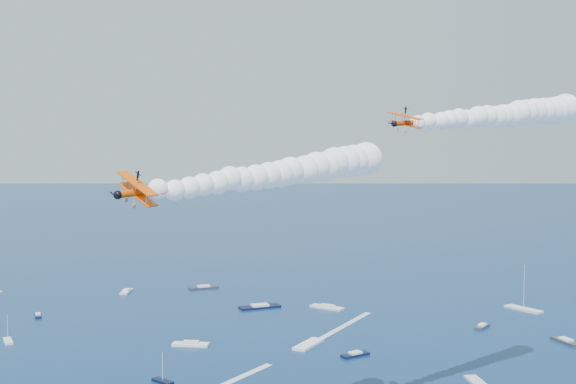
{
  "coord_description": "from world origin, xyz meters",
  "views": [
    {
      "loc": [
        -7.95,
        -84.21,
        57.72
      ],
      "look_at": [
        1.61,
        23.46,
        50.12
      ],
      "focal_mm": 43.4,
      "sensor_mm": 36.0,
      "label": 1
    }
  ],
  "objects": [
    {
      "name": "biplane_trail",
      "position": [
        -19.92,
        12.61,
        51.01
      ],
      "size": [
        11.75,
        12.3,
        8.24
      ],
      "primitive_type": null,
      "rotation": [
        -0.36,
        0.07,
        3.8
      ],
      "color": "#E34C04"
    },
    {
      "name": "biplane_lead",
      "position": [
        23.14,
        34.3,
        61.24
      ],
      "size": [
        9.71,
        10.54,
        6.34
      ],
      "primitive_type": null,
      "rotation": [
        -0.2,
        0.07,
        3.68
      ],
      "color": "#D83B04"
    },
    {
      "name": "smoke_trail_trail",
      "position": [
        -0.12,
        28.04,
        52.88
      ],
      "size": [
        52.58,
        51.24,
        9.71
      ],
      "primitive_type": null,
      "rotation": [
        0.0,
        0.0,
        3.8
      ],
      "color": "white"
    },
    {
      "name": "smoke_trail_lead",
      "position": [
        44.74,
        47.08,
        63.11
      ],
      "size": [
        52.38,
        46.92,
        9.71
      ],
      "primitive_type": null,
      "rotation": [
        0.0,
        0.0,
        3.68
      ],
      "color": "white"
    },
    {
      "name": "spectator_boats",
      "position": [
        -4.0,
        118.21,
        0.35
      ],
      "size": [
        207.4,
        162.41,
        0.7
      ],
      "color": "white",
      "rests_on": "ground"
    },
    {
      "name": "boat_wakes",
      "position": [
        24.38,
        86.51,
        0.03
      ],
      "size": [
        76.61,
        115.49,
        0.04
      ],
      "color": "white",
      "rests_on": "ground"
    }
  ]
}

